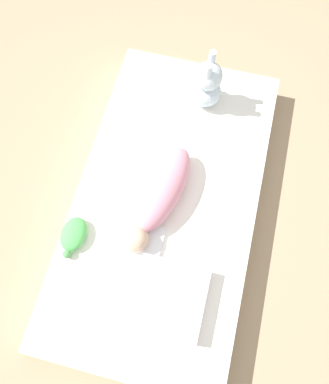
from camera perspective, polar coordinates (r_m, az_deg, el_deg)
The scene contains 7 objects.
ground_plane at distance 1.85m, azimuth 0.30°, elevation -2.31°, with size 12.00×12.00×0.00m, color #9E8466.
bed_mattress at distance 1.79m, azimuth 0.32°, elevation -1.59°, with size 1.57×0.82×0.14m.
burp_cloth at distance 1.65m, azimuth -3.44°, elevation -7.38°, with size 0.16×0.18×0.02m.
swaddled_baby at distance 1.65m, azimuth -0.82°, elevation -0.40°, with size 0.54×0.27×0.14m.
pillow at distance 1.59m, azimuth 0.69°, elevation -15.91°, with size 0.30×0.29×0.07m.
bunny_plush at distance 1.87m, azimuth 6.47°, elevation 15.91°, with size 0.15×0.15×0.31m.
turtle_plush at distance 1.68m, azimuth -13.71°, elevation -6.37°, with size 0.19×0.11×0.06m.
Camera 1 is at (0.58, 0.14, 1.76)m, focal length 35.00 mm.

